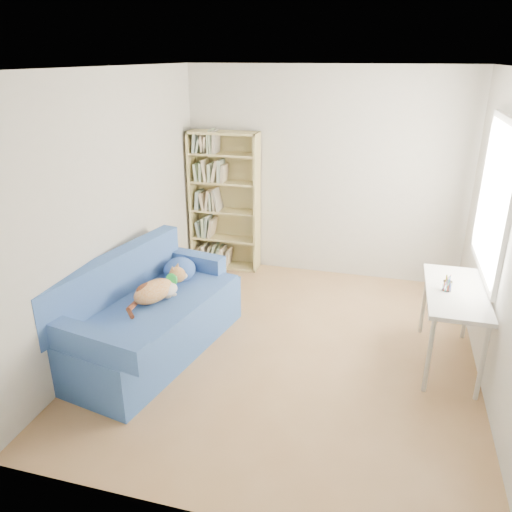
{
  "coord_description": "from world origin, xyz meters",
  "views": [
    {
      "loc": [
        0.8,
        -4.14,
        2.7
      ],
      "look_at": [
        -0.4,
        0.26,
        0.85
      ],
      "focal_mm": 35.0,
      "sensor_mm": 36.0,
      "label": 1
    }
  ],
  "objects_px": {
    "desk": "(455,298)",
    "pen_cup": "(447,285)",
    "bookshelf": "(225,207)",
    "sofa": "(148,316)"
  },
  "relations": [
    {
      "from": "desk",
      "to": "pen_cup",
      "type": "relative_size",
      "value": 7.34
    },
    {
      "from": "bookshelf",
      "to": "sofa",
      "type": "bearing_deg",
      "value": -91.61
    },
    {
      "from": "sofa",
      "to": "pen_cup",
      "type": "relative_size",
      "value": 13.76
    },
    {
      "from": "sofa",
      "to": "bookshelf",
      "type": "xyz_separation_m",
      "value": [
        0.06,
        2.17,
        0.47
      ]
    },
    {
      "from": "sofa",
      "to": "desk",
      "type": "xyz_separation_m",
      "value": [
        2.79,
        0.52,
        0.31
      ]
    },
    {
      "from": "sofa",
      "to": "desk",
      "type": "bearing_deg",
      "value": 21.37
    },
    {
      "from": "sofa",
      "to": "desk",
      "type": "height_order",
      "value": "sofa"
    },
    {
      "from": "sofa",
      "to": "pen_cup",
      "type": "bearing_deg",
      "value": 21.05
    },
    {
      "from": "bookshelf",
      "to": "desk",
      "type": "xyz_separation_m",
      "value": [
        2.73,
        -1.66,
        -0.17
      ]
    },
    {
      "from": "pen_cup",
      "to": "sofa",
      "type": "bearing_deg",
      "value": -169.82
    }
  ]
}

